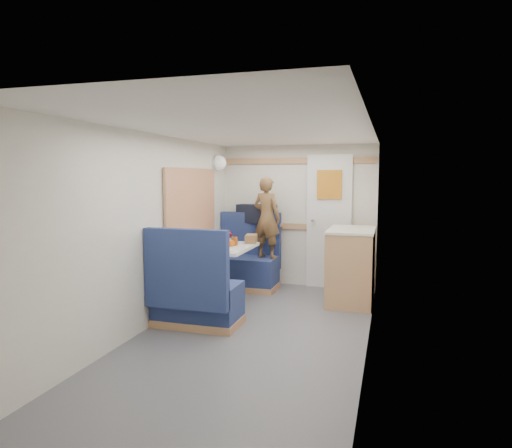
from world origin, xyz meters
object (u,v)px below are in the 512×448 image
(tumbler_mid, at_px, (224,237))
(pepper_grinder, at_px, (235,241))
(person, at_px, (267,218))
(bread_loaf, at_px, (251,239))
(salt_grinder, at_px, (230,242))
(wine_glass, at_px, (229,235))
(cheese_block, at_px, (220,246))
(tumbler_left, at_px, (200,244))
(bench_far, at_px, (246,267))
(orange_fruit, at_px, (232,243))
(tray, at_px, (223,249))
(duffel_bag, at_px, (256,214))
(bench_near, at_px, (196,298))
(beer_glass, at_px, (235,241))
(dome_light, at_px, (219,163))
(galley_counter, at_px, (351,265))
(tumbler_right, at_px, (235,241))
(dinette_table, at_px, (224,259))

(tumbler_mid, distance_m, pepper_grinder, 0.37)
(person, height_order, bread_loaf, person)
(person, xyz_separation_m, salt_grinder, (-0.27, -0.71, -0.24))
(tumbler_mid, xyz_separation_m, bread_loaf, (0.36, 0.00, -0.00))
(wine_glass, height_order, bread_loaf, wine_glass)
(cheese_block, relative_size, tumbler_left, 0.82)
(cheese_block, bearing_deg, person, 76.27)
(cheese_block, bearing_deg, bench_far, 92.11)
(pepper_grinder, bearing_deg, tumbler_left, -132.46)
(orange_fruit, relative_size, bread_loaf, 0.31)
(orange_fruit, bearing_deg, bread_loaf, 78.08)
(tray, relative_size, wine_glass, 2.06)
(tray, bearing_deg, duffel_bag, 90.40)
(bench_far, xyz_separation_m, tumbler_mid, (-0.14, -0.49, 0.47))
(pepper_grinder, bearing_deg, bench_near, -96.27)
(orange_fruit, height_order, salt_grinder, orange_fruit)
(pepper_grinder, bearing_deg, beer_glass, -116.71)
(dome_light, height_order, tray, dome_light)
(beer_glass, bearing_deg, salt_grinder, 153.78)
(orange_fruit, bearing_deg, pepper_grinder, 96.02)
(pepper_grinder, bearing_deg, bread_loaf, 66.69)
(bench_far, xyz_separation_m, tray, (0.08, -1.15, 0.43))
(salt_grinder, bearing_deg, tumbler_left, -122.87)
(tumbler_left, bearing_deg, dome_light, 99.30)
(galley_counter, bearing_deg, bread_loaf, -171.99)
(tumbler_left, xyz_separation_m, salt_grinder, (0.24, 0.37, -0.02))
(galley_counter, bearing_deg, salt_grinder, -163.53)
(tray, relative_size, orange_fruit, 4.51)
(person, relative_size, duffel_bag, 2.04)
(duffel_bag, xyz_separation_m, cheese_block, (-0.03, -1.36, -0.28))
(cheese_block, height_order, tumbler_right, tumbler_right)
(orange_fruit, distance_m, bread_loaf, 0.48)
(tumbler_mid, height_order, tumbler_right, same)
(wine_glass, xyz_separation_m, tumbler_mid, (-0.17, 0.29, -0.07))
(cheese_block, bearing_deg, wine_glass, 91.84)
(salt_grinder, bearing_deg, person, 68.85)
(dinette_table, distance_m, tray, 0.34)
(bread_loaf, bearing_deg, tray, -102.10)
(dome_light, height_order, tumbler_right, dome_light)
(bench_near, bearing_deg, pepper_grinder, 83.73)
(beer_glass, distance_m, salt_grinder, 0.08)
(tray, xyz_separation_m, pepper_grinder, (0.02, 0.38, 0.04))
(bench_far, xyz_separation_m, wine_glass, (0.03, -0.78, 0.54))
(tumbler_mid, height_order, pepper_grinder, tumbler_mid)
(tumbler_mid, height_order, beer_glass, tumbler_mid)
(galley_counter, height_order, person, person)
(bench_near, bearing_deg, tumbler_left, 108.82)
(duffel_bag, distance_m, tumbler_left, 1.42)
(orange_fruit, height_order, tumbler_right, tumbler_right)
(bench_near, height_order, tumbler_mid, bench_near)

